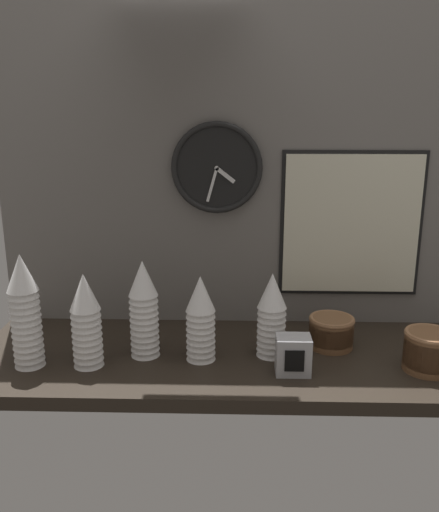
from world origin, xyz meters
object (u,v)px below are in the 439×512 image
at_px(cup_stack_center_left, 144,309).
at_px(cup_stack_far_left, 25,311).
at_px(bowl_stack_far_right, 429,350).
at_px(bowl_stack_right, 331,331).
at_px(cup_stack_center_right, 272,315).
at_px(cup_stack_left, 86,321).
at_px(menu_board, 351,225).
at_px(napkin_dispenser, 293,355).
at_px(wall_clock, 217,168).
at_px(cup_stack_center, 201,318).

relative_size(cup_stack_center_left, cup_stack_far_left, 0.89).
bearing_deg(cup_stack_far_left, bowl_stack_far_right, 0.24).
bearing_deg(bowl_stack_right, cup_stack_center_right, -161.17).
relative_size(cup_stack_left, cup_stack_far_left, 0.83).
bearing_deg(cup_stack_far_left, menu_board, 19.65).
xyz_separation_m(cup_stack_left, napkin_dispenser, (0.58, -0.03, -0.08)).
relative_size(cup_stack_far_left, menu_board, 0.69).
xyz_separation_m(bowl_stack_far_right, menu_board, (-0.16, 0.34, 0.28)).
bearing_deg(wall_clock, cup_stack_far_left, -147.45).
bearing_deg(napkin_dispenser, cup_stack_center_right, 115.83).
xyz_separation_m(bowl_stack_far_right, wall_clock, (-0.60, 0.33, 0.47)).
distance_m(cup_stack_center_left, cup_stack_far_left, 0.33).
xyz_separation_m(cup_stack_left, menu_board, (0.80, 0.34, 0.21)).
relative_size(cup_stack_far_left, bowl_stack_far_right, 2.37).
relative_size(cup_stack_center_left, menu_board, 0.61).
relative_size(cup_stack_left, bowl_stack_far_right, 1.97).
relative_size(cup_stack_center, cup_stack_center_right, 1.00).
relative_size(menu_board, napkin_dispenser, 4.43).
relative_size(cup_stack_center_left, bowl_stack_right, 2.10).
relative_size(bowl_stack_right, wall_clock, 0.48).
distance_m(cup_stack_left, cup_stack_center, 0.32).
height_order(cup_stack_left, bowl_stack_far_right, cup_stack_left).
bearing_deg(napkin_dispenser, menu_board, 59.67).
xyz_separation_m(cup_stack_center_left, wall_clock, (0.21, 0.26, 0.38)).
relative_size(bowl_stack_far_right, menu_board, 0.29).
xyz_separation_m(cup_stack_center_left, cup_stack_far_left, (-0.32, -0.08, 0.02)).
bearing_deg(wall_clock, cup_stack_center_left, -128.28).
xyz_separation_m(bowl_stack_far_right, bowl_stack_right, (-0.25, 0.15, -0.01)).
distance_m(bowl_stack_far_right, menu_board, 0.47).
distance_m(cup_stack_center_right, bowl_stack_far_right, 0.45).
relative_size(cup_stack_center_left, wall_clock, 1.00).
distance_m(cup_stack_far_left, wall_clock, 0.72).
bearing_deg(cup_stack_center, cup_stack_center_right, 8.83).
xyz_separation_m(cup_stack_left, cup_stack_center_right, (0.53, 0.08, -0.01)).
xyz_separation_m(cup_stack_center_left, bowl_stack_far_right, (0.81, -0.07, -0.09)).
relative_size(cup_stack_left, bowl_stack_right, 1.97).
distance_m(bowl_stack_right, menu_board, 0.36).
height_order(cup_stack_center_left, napkin_dispenser, cup_stack_center_left).
xyz_separation_m(cup_stack_left, cup_stack_far_left, (-0.17, -0.00, 0.03)).
height_order(wall_clock, napkin_dispenser, wall_clock).
xyz_separation_m(cup_stack_center_left, cup_stack_center, (0.17, -0.02, -0.02)).
distance_m(cup_stack_center_left, napkin_dispenser, 0.45).
xyz_separation_m(cup_stack_center_left, menu_board, (0.65, 0.27, 0.20)).
relative_size(bowl_stack_far_right, wall_clock, 0.48).
height_order(cup_stack_left, cup_stack_center_right, cup_stack_left).
xyz_separation_m(cup_stack_center_left, bowl_stack_right, (0.56, 0.08, -0.10)).
bearing_deg(cup_stack_center_right, wall_clock, 124.05).
height_order(cup_stack_center, wall_clock, wall_clock).
bearing_deg(bowl_stack_far_right, bowl_stack_right, 149.34).
height_order(cup_stack_center, menu_board, menu_board).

